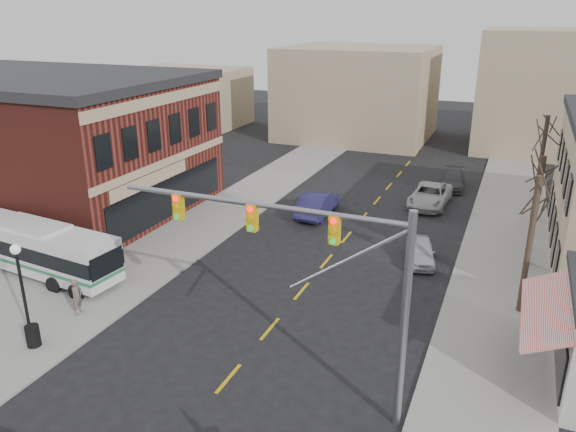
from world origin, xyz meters
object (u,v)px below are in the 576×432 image
object	(u,v)px
transit_bus	(34,247)
pedestrian_far	(107,249)
traffic_signal_mast	(321,261)
car_b	(318,204)
car_d	(452,180)
trash_bin	(33,336)
pedestrian_near	(77,297)
car_a	(420,251)
car_c	(430,195)
street_lamp	(19,271)

from	to	relation	value
transit_bus	pedestrian_far	distance (m)	3.81
traffic_signal_mast	car_b	bearing A→B (deg)	109.84
traffic_signal_mast	car_d	xyz separation A→B (m)	(1.09, 29.62, -5.11)
trash_bin	pedestrian_near	xyz separation A→B (m)	(-0.15, 2.91, 0.41)
traffic_signal_mast	car_d	world-z (taller)	traffic_signal_mast
car_a	pedestrian_near	distance (m)	18.68
car_b	car_c	size ratio (longest dim) A/B	0.92
transit_bus	pedestrian_far	size ratio (longest dim) A/B	5.80
trash_bin	car_d	bearing A→B (deg)	66.20
traffic_signal_mast	transit_bus	bearing A→B (deg)	166.58
pedestrian_near	car_b	bearing A→B (deg)	-25.97
car_c	car_d	bearing A→B (deg)	81.35
transit_bus	car_d	distance (m)	31.75
trash_bin	street_lamp	bearing A→B (deg)	144.01
traffic_signal_mast	car_c	size ratio (longest dim) A/B	1.93
trash_bin	traffic_signal_mast	bearing A→B (deg)	6.05
car_a	car_c	world-z (taller)	car_c
car_a	trash_bin	bearing A→B (deg)	-145.03
pedestrian_near	pedestrian_far	distance (m)	5.53
transit_bus	traffic_signal_mast	size ratio (longest dim) A/B	1.02
trash_bin	pedestrian_near	world-z (taller)	pedestrian_near
transit_bus	traffic_signal_mast	xyz separation A→B (m)	(18.06, -4.31, 4.18)
street_lamp	car_b	distance (m)	21.06
traffic_signal_mast	pedestrian_near	bearing A→B (deg)	172.94
car_b	pedestrian_near	distance (m)	18.56
car_d	pedestrian_far	bearing A→B (deg)	-129.08
traffic_signal_mast	car_d	bearing A→B (deg)	87.89
transit_bus	car_d	xyz separation A→B (m)	(19.15, 25.31, -0.93)
trash_bin	pedestrian_far	bearing A→B (deg)	107.46
car_a	car_d	distance (m)	15.60
transit_bus	trash_bin	bearing A→B (deg)	-45.72
car_b	car_d	xyz separation A→B (m)	(8.02, 10.40, -0.18)
transit_bus	pedestrian_near	distance (m)	6.04
street_lamp	pedestrian_far	distance (m)	7.71
street_lamp	pedestrian_near	distance (m)	3.23
traffic_signal_mast	pedestrian_far	xyz separation A→B (m)	(-15.05, 6.58, -4.71)
street_lamp	trash_bin	xyz separation A→B (m)	(0.93, -0.67, -2.61)
pedestrian_near	car_c	bearing A→B (deg)	-37.16
car_c	pedestrian_far	xyz separation A→B (m)	(-15.16, -17.84, 0.30)
traffic_signal_mast	car_a	distance (m)	14.97
transit_bus	car_d	bearing A→B (deg)	52.88
car_b	pedestrian_far	size ratio (longest dim) A/B	2.69
transit_bus	pedestrian_near	world-z (taller)	transit_bus
car_b	car_c	world-z (taller)	car_b
traffic_signal_mast	car_a	size ratio (longest dim) A/B	2.78
traffic_signal_mast	pedestrian_near	world-z (taller)	traffic_signal_mast
street_lamp	traffic_signal_mast	bearing A→B (deg)	2.79
car_c	transit_bus	bearing A→B (deg)	-130.12
pedestrian_near	trash_bin	bearing A→B (deg)	175.00
traffic_signal_mast	trash_bin	world-z (taller)	traffic_signal_mast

